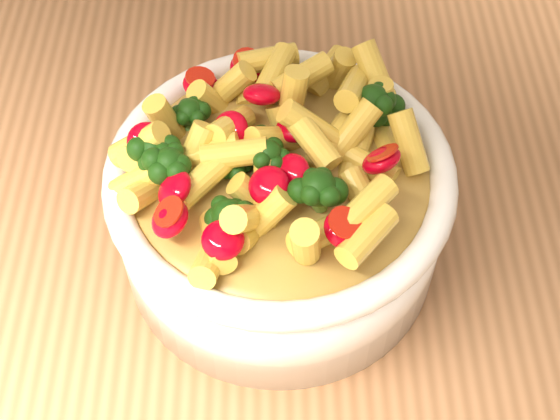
{
  "coord_description": "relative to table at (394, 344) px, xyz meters",
  "views": [
    {
      "loc": [
        -0.1,
        -0.3,
        1.38
      ],
      "look_at": [
        -0.09,
        0.03,
        0.95
      ],
      "focal_mm": 50.0,
      "sensor_mm": 36.0,
      "label": 1
    }
  ],
  "objects": [
    {
      "name": "pasta_salad",
      "position": [
        -0.09,
        0.03,
        0.21
      ],
      "size": [
        0.18,
        0.18,
        0.04
      ],
      "color": "#FFC150",
      "rests_on": "serving_bowl"
    },
    {
      "name": "table",
      "position": [
        0.0,
        0.0,
        0.0
      ],
      "size": [
        1.2,
        0.8,
        0.9
      ],
      "color": "#AF764B",
      "rests_on": "ground"
    },
    {
      "name": "serving_bowl",
      "position": [
        -0.09,
        0.03,
        0.15
      ],
      "size": [
        0.23,
        0.23,
        0.1
      ],
      "color": "white",
      "rests_on": "table"
    }
  ]
}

